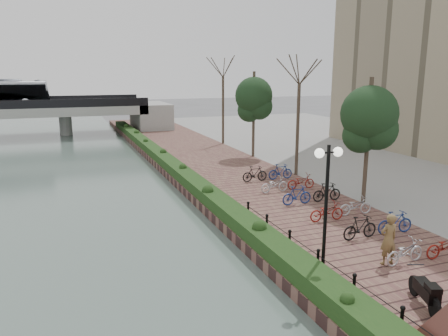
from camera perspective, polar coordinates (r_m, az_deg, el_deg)
promenade at (r=29.38m, az=1.12°, el=-1.33°), size 8.00×75.00×0.50m
inland_pavement at (r=38.19m, az=24.02°, el=0.79°), size 24.00×75.00×0.50m
hedge at (r=30.56m, az=-6.56°, el=0.19°), size 1.10×56.00×0.60m
chain_fence at (r=15.02m, az=14.26°, el=-13.13°), size 0.10×14.10×0.70m
lamppost at (r=14.72m, az=13.34°, el=-1.67°), size 1.02×0.32×4.43m
motorcycle at (r=14.43m, az=24.74°, el=-14.29°), size 1.07×1.73×1.04m
pedestrian at (r=16.72m, az=20.68°, el=-8.70°), size 0.70×0.47×1.87m
bicycle_parking at (r=22.26m, az=13.30°, el=-4.25°), size 2.40×14.69×1.00m
street_trees at (r=26.38m, az=13.22°, el=4.36°), size 3.20×37.12×6.80m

